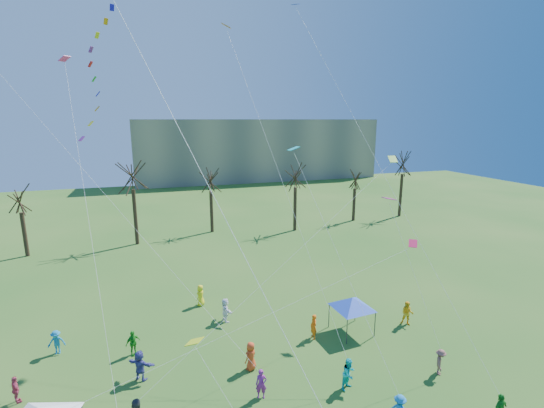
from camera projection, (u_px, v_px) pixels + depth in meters
name	position (u px, v px, depth m)	size (l,w,h in m)	color
distant_building	(258.00, 149.00, 96.63)	(60.00, 14.00, 15.00)	gray
bare_tree_row	(213.00, 184.00, 48.76)	(68.73, 7.85, 10.64)	black
big_box_kite	(105.00, 62.00, 16.08)	(5.14, 6.23, 23.37)	red
canopy_tent_blue	(352.00, 303.00, 26.79)	(3.55, 3.55, 2.67)	#3F3F44
festival_crowd	(232.00, 367.00, 22.03)	(26.55, 17.96, 1.86)	red
small_kites_aloft	(242.00, 147.00, 23.09)	(29.29, 18.63, 34.80)	orange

